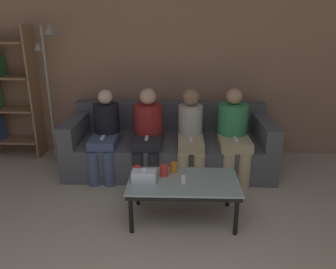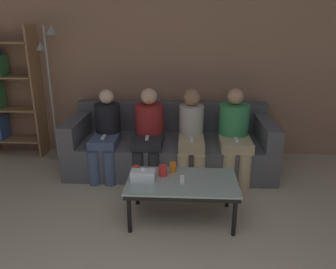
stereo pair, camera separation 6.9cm
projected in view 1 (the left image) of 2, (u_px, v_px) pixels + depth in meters
The scene contains 14 objects.
wall_back at pixel (171, 60), 4.39m from camera, with size 12.00×0.06×2.60m.
couch at pixel (170, 146), 4.19m from camera, with size 2.50×0.98×0.78m.
coffee_table at pixel (183, 184), 3.03m from camera, with size 1.02×0.58×0.40m.
cup_near_left at pixel (174, 167), 3.17m from camera, with size 0.06×0.06×0.10m.
cup_near_right at pixel (137, 171), 3.10m from camera, with size 0.07×0.07×0.09m.
cup_far_center at pixel (164, 171), 3.10m from camera, with size 0.08×0.08×0.10m.
tissue_box at pixel (144, 176), 2.99m from camera, with size 0.22×0.12×0.13m.
game_remote at pixel (183, 179), 3.01m from camera, with size 0.04×0.15×0.02m.
bookshelf at pixel (1, 92), 4.37m from camera, with size 0.75×0.32×1.76m.
standing_lamp at pixel (49, 81), 4.16m from camera, with size 0.31×0.26×1.76m.
seated_person_left_end at pixel (105, 132), 3.91m from camera, with size 0.31×0.65×1.03m.
seated_person_mid_left at pixel (148, 130), 3.91m from camera, with size 0.34×0.67×1.05m.
seated_person_mid_right at pixel (191, 132), 3.87m from camera, with size 0.31×0.69×1.05m.
seated_person_right_end at pixel (234, 131), 3.88m from camera, with size 0.36×0.69×1.06m.
Camera 1 is at (0.11, -0.79, 1.78)m, focal length 35.00 mm.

